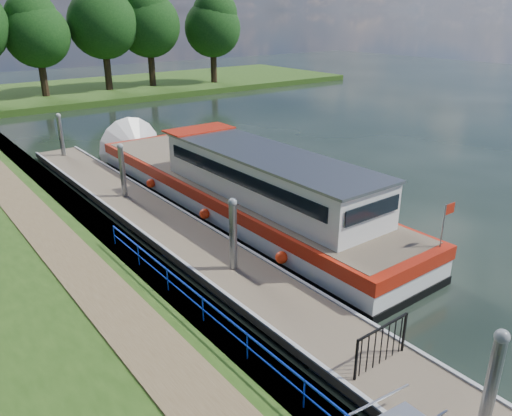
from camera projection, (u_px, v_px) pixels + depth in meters
bank_edge at (92, 226)px, 20.41m from camera, size 1.10×90.00×0.78m
far_bank at (99, 90)px, 55.97m from camera, size 60.00×18.00×0.60m
footpath at (116, 308)px, 14.05m from camera, size 1.60×40.00×0.05m
blue_fence at (274, 362)px, 11.10m from camera, size 0.04×18.04×0.72m
pontoon at (171, 231)px, 20.45m from camera, size 2.50×30.00×0.56m
mooring_piles at (169, 206)px, 20.05m from camera, size 0.30×27.30×3.55m
gate_panel at (382, 340)px, 12.12m from camera, size 1.85×0.05×1.15m
barge at (227, 185)px, 22.99m from camera, size 4.36×21.15×4.78m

